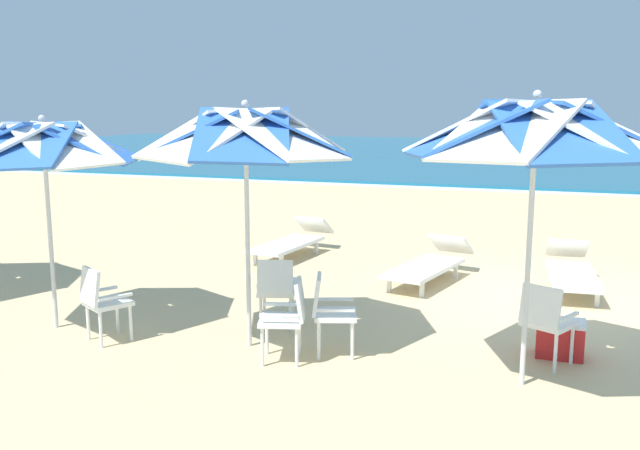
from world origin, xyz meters
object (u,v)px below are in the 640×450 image
at_px(plastic_chair_3, 329,309).
at_px(sun_lounger_3, 292,241).
at_px(beach_umbrella_0, 535,131).
at_px(plastic_chair_1, 288,315).
at_px(plastic_chair_4, 102,299).
at_px(plastic_chair_2, 276,288).
at_px(plastic_chair_0, 546,319).
at_px(sun_lounger_2, 430,263).
at_px(beach_umbrella_1, 246,135).
at_px(sun_lounger_1, 571,270).
at_px(cooler_box, 560,338).
at_px(beach_umbrella_2, 44,145).

distance_m(plastic_chair_3, sun_lounger_3, 4.86).
relative_size(beach_umbrella_0, plastic_chair_1, 3.20).
bearing_deg(plastic_chair_4, sun_lounger_3, 85.97).
xyz_separation_m(plastic_chair_2, plastic_chair_4, (-1.65, -1.10, 0.00)).
distance_m(plastic_chair_0, sun_lounger_2, 3.45).
relative_size(beach_umbrella_1, sun_lounger_3, 1.22).
xyz_separation_m(plastic_chair_0, plastic_chair_3, (-2.18, -0.43, 0.00)).
distance_m(beach_umbrella_0, sun_lounger_1, 4.38).
bearing_deg(cooler_box, sun_lounger_3, 141.56).
xyz_separation_m(beach_umbrella_0, cooler_box, (0.33, 0.90, -2.20)).
bearing_deg(plastic_chair_4, beach_umbrella_1, 15.13).
bearing_deg(beach_umbrella_2, sun_lounger_3, 75.32).
bearing_deg(sun_lounger_3, sun_lounger_2, -19.52).
relative_size(plastic_chair_2, sun_lounger_3, 0.39).
distance_m(plastic_chair_3, cooler_box, 2.47).
height_order(plastic_chair_4, sun_lounger_3, plastic_chair_4).
height_order(plastic_chair_0, sun_lounger_2, plastic_chair_0).
xyz_separation_m(plastic_chair_2, sun_lounger_3, (-1.31, 3.74, -0.22)).
height_order(plastic_chair_0, plastic_chair_1, same).
height_order(plastic_chair_0, plastic_chair_2, same).
bearing_deg(sun_lounger_1, plastic_chair_1, -125.15).
relative_size(beach_umbrella_0, sun_lounger_3, 1.26).
distance_m(plastic_chair_4, sun_lounger_1, 6.50).
xyz_separation_m(plastic_chair_0, plastic_chair_1, (-2.52, -0.75, 0.00)).
distance_m(plastic_chair_0, sun_lounger_3, 5.86).
bearing_deg(plastic_chair_4, plastic_chair_3, 11.13).
xyz_separation_m(beach_umbrella_2, sun_lounger_3, (1.21, 4.61, -1.90)).
bearing_deg(beach_umbrella_2, plastic_chair_3, 4.56).
bearing_deg(sun_lounger_2, plastic_chair_4, -127.27).
bearing_deg(plastic_chair_0, plastic_chair_1, -163.35).
bearing_deg(sun_lounger_3, plastic_chair_3, -63.30).
xyz_separation_m(beach_umbrella_0, beach_umbrella_1, (-2.92, 0.08, -0.07)).
bearing_deg(plastic_chair_4, plastic_chair_1, 4.45).
relative_size(plastic_chair_1, cooler_box, 1.73).
height_order(plastic_chair_2, sun_lounger_2, plastic_chair_2).
distance_m(beach_umbrella_0, sun_lounger_2, 4.42).
height_order(plastic_chair_1, beach_umbrella_2, beach_umbrella_2).
xyz_separation_m(plastic_chair_4, sun_lounger_1, (4.99, 4.16, -0.22)).
bearing_deg(plastic_chair_4, beach_umbrella_0, 4.46).
xyz_separation_m(plastic_chair_0, plastic_chair_2, (-3.05, 0.17, 0.00)).
bearing_deg(plastic_chair_3, plastic_chair_1, -136.23).
xyz_separation_m(plastic_chair_2, sun_lounger_1, (3.34, 3.07, -0.22)).
relative_size(plastic_chair_0, plastic_chair_2, 1.00).
distance_m(plastic_chair_2, plastic_chair_3, 1.06).
bearing_deg(plastic_chair_1, sun_lounger_1, 54.85).
relative_size(beach_umbrella_0, plastic_chair_4, 3.20).
bearing_deg(sun_lounger_2, plastic_chair_3, -97.47).
distance_m(beach_umbrella_0, cooler_box, 2.40).
distance_m(plastic_chair_3, sun_lounger_2, 3.44).
height_order(plastic_chair_0, beach_umbrella_2, beach_umbrella_2).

